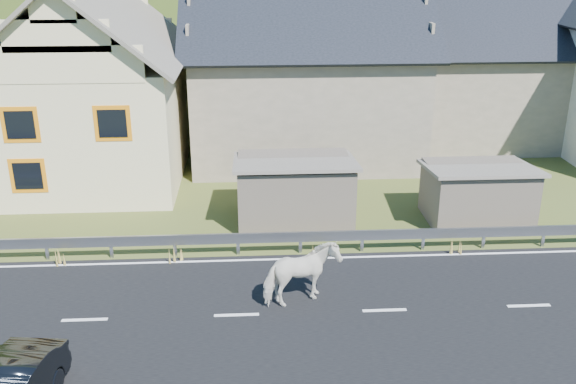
{
  "coord_description": "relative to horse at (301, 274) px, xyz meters",
  "views": [
    {
      "loc": [
        -3.51,
        -14.87,
        9.25
      ],
      "look_at": [
        -2.44,
        2.97,
        2.39
      ],
      "focal_mm": 40.0,
      "sensor_mm": 36.0,
      "label": 1
    }
  ],
  "objects": [
    {
      "name": "guardrail",
      "position": [
        2.22,
        3.15,
        -0.36
      ],
      "size": [
        28.1,
        0.09,
        0.75
      ],
      "color": "#93969B",
      "rests_on": "ground"
    },
    {
      "name": "house_stone_a",
      "position": [
        1.22,
        14.46,
        3.71
      ],
      "size": [
        10.8,
        9.8,
        8.9
      ],
      "color": "gray",
      "rests_on": "ground"
    },
    {
      "name": "ground",
      "position": [
        2.22,
        -0.54,
        -0.92
      ],
      "size": [
        160.0,
        160.0,
        0.0
      ],
      "primitive_type": "plane",
      "color": "#3D4E21",
      "rests_on": "ground"
    },
    {
      "name": "road",
      "position": [
        2.22,
        -0.54,
        -0.9
      ],
      "size": [
        60.0,
        7.0,
        0.04
      ],
      "primitive_type": "cube",
      "color": "black",
      "rests_on": "ground"
    },
    {
      "name": "house_cream",
      "position": [
        -7.78,
        11.46,
        3.44
      ],
      "size": [
        7.8,
        9.8,
        8.3
      ],
      "color": "beige",
      "rests_on": "ground"
    },
    {
      "name": "shed_left",
      "position": [
        0.22,
        5.96,
        0.18
      ],
      "size": [
        4.3,
        3.3,
        2.4
      ],
      "primitive_type": "cube",
      "color": "#6B5E51",
      "rests_on": "ground"
    },
    {
      "name": "mountain",
      "position": [
        7.22,
        179.46,
        -20.92
      ],
      "size": [
        440.0,
        280.0,
        260.0
      ],
      "primitive_type": "ellipsoid",
      "color": "#263E16",
      "rests_on": "ground"
    },
    {
      "name": "house_stone_b",
      "position": [
        11.22,
        16.46,
        3.32
      ],
      "size": [
        9.8,
        8.8,
        8.1
      ],
      "color": "gray",
      "rests_on": "ground"
    },
    {
      "name": "shed_right",
      "position": [
        6.72,
        5.46,
        0.08
      ],
      "size": [
        3.8,
        2.9,
        2.2
      ],
      "primitive_type": "cube",
      "color": "#6B5E51",
      "rests_on": "ground"
    },
    {
      "name": "horse",
      "position": [
        0.0,
        0.0,
        0.0
      ],
      "size": [
        1.7,
        2.29,
        1.76
      ],
      "primitive_type": "imported",
      "rotation": [
        0.0,
        0.0,
        1.98
      ],
      "color": "silver",
      "rests_on": "road"
    },
    {
      "name": "lane_markings",
      "position": [
        2.22,
        -0.54,
        -0.87
      ],
      "size": [
        60.0,
        6.6,
        0.01
      ],
      "primitive_type": "cube",
      "color": "silver",
      "rests_on": "road"
    }
  ]
}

